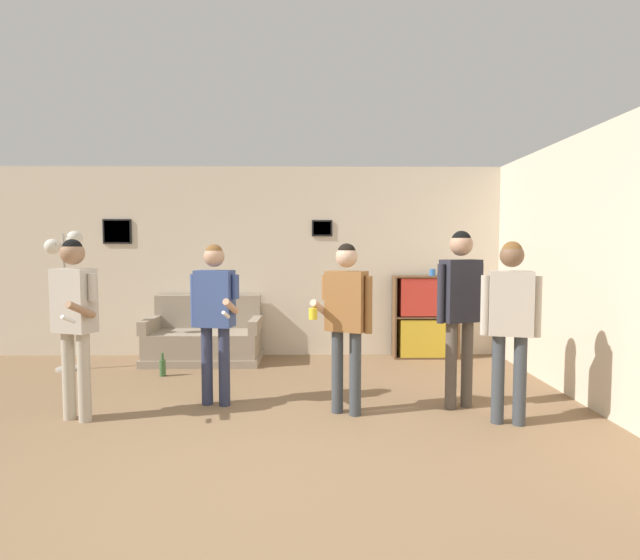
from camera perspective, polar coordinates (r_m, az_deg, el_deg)
ground_plane at (r=3.56m, az=-9.69°, el=-22.14°), size 20.00×20.00×0.00m
wall_back at (r=7.19m, az=-4.86°, el=2.12°), size 8.76×0.08×2.70m
wall_right at (r=5.82m, az=26.87°, el=1.34°), size 0.06×6.38×2.70m
couch at (r=7.03m, az=-13.08°, el=-6.69°), size 1.54×0.80×0.88m
bookshelf at (r=7.19m, az=11.95°, el=-4.15°), size 0.91×0.30×1.16m
floor_lamp at (r=7.03m, az=-27.20°, el=1.59°), size 0.47×0.28×1.76m
person_player_foreground_left at (r=4.94m, az=-26.30°, el=-3.14°), size 0.47×0.55×1.63m
person_player_foreground_center at (r=4.97m, az=-11.95°, el=-3.13°), size 0.49×0.50×1.59m
person_watcher_holding_cup at (r=4.61m, az=3.01°, el=-3.55°), size 0.57×0.35×1.59m
person_spectator_near_bookshelf at (r=4.96m, az=15.73°, el=-2.15°), size 0.48×0.30×1.71m
person_spectator_far_right at (r=4.65m, az=20.94°, el=-3.61°), size 0.48×0.29×1.61m
bottle_on_floor at (r=6.40m, az=-17.54°, el=-9.47°), size 0.07×0.07×0.28m
drinking_cup at (r=7.16m, az=12.74°, el=0.86°), size 0.08×0.08×0.10m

